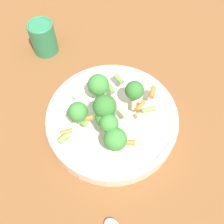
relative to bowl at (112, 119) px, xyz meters
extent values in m
plane|color=brown|center=(0.00, 0.00, -0.02)|extent=(3.00, 3.00, 0.00)
cylinder|color=silver|center=(0.00, 0.00, -0.01)|extent=(0.29, 0.29, 0.04)
torus|color=silver|center=(0.00, 0.00, 0.01)|extent=(0.29, 0.29, 0.01)
cylinder|color=#8CB766|center=(-0.06, -0.01, 0.03)|extent=(0.02, 0.02, 0.02)
sphere|color=#3D8438|center=(-0.06, -0.01, 0.06)|extent=(0.05, 0.05, 0.05)
cylinder|color=#8CB766|center=(0.08, -0.02, 0.03)|extent=(0.02, 0.02, 0.02)
sphere|color=#3D8438|center=(0.08, -0.02, 0.06)|extent=(0.05, 0.05, 0.05)
cylinder|color=#8CB766|center=(0.02, -0.02, 0.05)|extent=(0.02, 0.02, 0.02)
sphere|color=#33722D|center=(0.02, -0.02, 0.08)|extent=(0.05, 0.05, 0.05)
cylinder|color=#8CB766|center=(0.05, -0.02, 0.05)|extent=(0.01, 0.01, 0.02)
sphere|color=#3D8438|center=(0.05, -0.02, 0.07)|extent=(0.04, 0.04, 0.04)
cylinder|color=#8CB766|center=(0.03, -0.02, 0.03)|extent=(0.01, 0.01, 0.02)
sphere|color=#3D8438|center=(0.03, -0.02, 0.06)|extent=(0.04, 0.04, 0.04)
cylinder|color=#8CB766|center=(0.00, -0.07, 0.04)|extent=(0.01, 0.01, 0.02)
sphere|color=#3D8438|center=(0.00, -0.07, 0.07)|extent=(0.04, 0.04, 0.04)
cylinder|color=#8CB766|center=(-0.01, 0.05, 0.04)|extent=(0.01, 0.01, 0.02)
sphere|color=#33722D|center=(-0.01, 0.05, 0.07)|extent=(0.04, 0.04, 0.04)
cylinder|color=beige|center=(-0.07, -0.06, 0.03)|extent=(0.02, 0.03, 0.01)
cylinder|color=#729E4C|center=(0.03, -0.11, 0.04)|extent=(0.02, 0.03, 0.01)
cylinder|color=#729E4C|center=(-0.01, -0.08, 0.05)|extent=(0.03, 0.02, 0.01)
cylinder|color=#729E4C|center=(0.01, -0.06, 0.04)|extent=(0.02, 0.02, 0.01)
cylinder|color=beige|center=(0.02, 0.02, 0.04)|extent=(0.02, 0.02, 0.01)
cylinder|color=orange|center=(-0.01, 0.10, 0.05)|extent=(0.03, 0.03, 0.01)
cylinder|color=orange|center=(0.01, 0.06, 0.04)|extent=(0.02, 0.03, 0.01)
cylinder|color=orange|center=(-0.03, 0.07, 0.03)|extent=(0.03, 0.02, 0.01)
cylinder|color=orange|center=(0.01, -0.05, 0.05)|extent=(0.01, 0.02, 0.01)
cylinder|color=orange|center=(0.02, -0.10, 0.03)|extent=(0.01, 0.03, 0.01)
cylinder|color=beige|center=(0.03, 0.05, 0.03)|extent=(0.01, 0.02, 0.01)
cylinder|color=#729E4C|center=(-0.07, 0.04, 0.04)|extent=(0.03, 0.02, 0.01)
cylinder|color=#729E4C|center=(-0.05, 0.01, 0.04)|extent=(0.02, 0.01, 0.01)
cylinder|color=#729E4C|center=(0.01, -0.07, 0.04)|extent=(0.03, 0.02, 0.01)
cylinder|color=#729E4C|center=(0.03, 0.07, 0.04)|extent=(0.01, 0.03, 0.01)
cylinder|color=#729E4C|center=(0.01, 0.00, 0.04)|extent=(0.03, 0.02, 0.01)
cylinder|color=orange|center=(0.08, 0.01, 0.04)|extent=(0.02, 0.02, 0.01)
cylinder|color=beige|center=(0.00, 0.05, 0.04)|extent=(0.02, 0.02, 0.01)
cylinder|color=#2D7F51|center=(-0.28, -0.10, 0.02)|extent=(0.07, 0.07, 0.09)
torus|color=#2D7F51|center=(-0.28, -0.10, 0.06)|extent=(0.07, 0.07, 0.01)
camera|label=1|loc=(0.28, -0.09, 0.50)|focal=42.00mm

